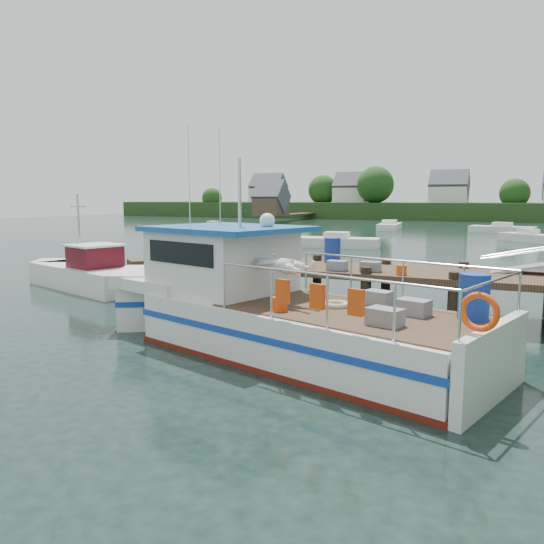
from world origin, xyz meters
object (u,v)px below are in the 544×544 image
at_px(moored_a, 337,242).
at_px(moored_b, 528,237).
at_px(work_boat, 86,273).
at_px(lobster_boat, 263,307).
at_px(moored_far, 502,229).
at_px(moored_e, 213,228).
at_px(dock, 536,248).
at_px(moored_rowboat, 167,264).
at_px(moored_d, 390,226).

relative_size(moored_a, moored_b, 1.36).
relative_size(work_boat, moored_a, 1.11).
xyz_separation_m(lobster_boat, moored_far, (3.87, 50.05, -0.58)).
bearing_deg(moored_e, moored_far, 2.58).
distance_m(dock, moored_rowboat, 16.94).
height_order(lobster_boat, moored_e, lobster_boat).
bearing_deg(moored_e, work_boat, -88.05).
relative_size(moored_a, moored_e, 1.41).
relative_size(dock, work_boat, 2.30).
distance_m(lobster_boat, moored_rowboat, 14.26).
height_order(dock, moored_e, dock).
height_order(dock, lobster_boat, lobster_boat).
height_order(moored_far, moored_d, moored_d).
xyz_separation_m(moored_far, moored_b, (2.35, -12.08, -0.00)).
distance_m(work_boat, moored_far, 47.45).
bearing_deg(moored_d, moored_e, -117.28).
relative_size(moored_rowboat, moored_e, 0.80).
relative_size(lobster_boat, moored_e, 2.45).
bearing_deg(moored_d, moored_b, -17.73).
height_order(lobster_boat, moored_a, lobster_boat).
distance_m(moored_far, moored_d, 12.16).
relative_size(dock, moored_e, 3.60).
relative_size(lobster_boat, moored_far, 1.66).
bearing_deg(moored_b, moored_far, 108.66).
bearing_deg(moored_d, lobster_boat, -57.08).
bearing_deg(lobster_boat, moored_d, 115.59).
height_order(dock, moored_rowboat, dock).
bearing_deg(moored_a, moored_rowboat, -89.55).
distance_m(moored_b, moored_e, 30.60).
bearing_deg(lobster_boat, moored_a, 120.71).
distance_m(moored_a, moored_d, 24.47).
bearing_deg(dock, moored_far, 92.73).
xyz_separation_m(dock, lobster_boat, (-6.00, -5.25, -1.25)).
bearing_deg(moored_e, moored_d, 17.97).
relative_size(moored_rowboat, moored_a, 0.57).
xyz_separation_m(dock, moored_d, (-14.28, 45.50, -1.82)).
bearing_deg(moored_rowboat, dock, -37.26).
xyz_separation_m(work_boat, moored_rowboat, (0.25, 5.21, -0.20)).
distance_m(lobster_boat, moored_a, 27.18).
distance_m(moored_rowboat, moored_far, 42.43).
bearing_deg(dock, work_boat, -178.41).
bearing_deg(moored_far, moored_e, -159.62).
bearing_deg(moored_d, work_boat, -68.98).
bearing_deg(moored_b, moored_rowboat, -112.67).
height_order(lobster_boat, work_boat, lobster_boat).
bearing_deg(moored_d, moored_a, -62.77).
bearing_deg(moored_far, lobster_boat, -97.70).
bearing_deg(moored_far, moored_a, -117.38).
xyz_separation_m(moored_rowboat, moored_a, (3.40, 16.32, 0.03)).
distance_m(moored_d, moored_e, 20.74).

